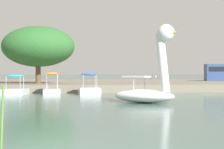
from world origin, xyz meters
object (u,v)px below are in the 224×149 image
at_px(pedal_boat_blue, 89,88).
at_px(pedal_boat_cyan, 15,89).
at_px(swan_boat, 149,84).
at_px(tree_broadleaf_behind_dock, 38,47).
at_px(pedal_boat_orange, 52,88).

distance_m(pedal_boat_blue, pedal_boat_cyan, 5.01).
relative_size(swan_boat, tree_broadleaf_behind_dock, 0.58).
height_order(pedal_boat_orange, tree_broadleaf_behind_dock, tree_broadleaf_behind_dock).
height_order(pedal_boat_blue, pedal_boat_orange, pedal_boat_orange).
bearing_deg(pedal_boat_orange, pedal_boat_cyan, 179.50).
xyz_separation_m(pedal_boat_cyan, tree_broadleaf_behind_dock, (1.11, 6.50, 3.23)).
distance_m(pedal_boat_blue, pedal_boat_orange, 2.53).
bearing_deg(swan_boat, pedal_boat_cyan, 130.65).
bearing_deg(tree_broadleaf_behind_dock, pedal_boat_orange, -78.04).
distance_m(pedal_boat_orange, pedal_boat_cyan, 2.49).
distance_m(swan_boat, pedal_boat_cyan, 11.60).
distance_m(pedal_boat_cyan, tree_broadleaf_behind_dock, 7.34).
xyz_separation_m(pedal_boat_blue, pedal_boat_cyan, (-5.01, 0.22, -0.05)).
height_order(swan_boat, tree_broadleaf_behind_dock, tree_broadleaf_behind_dock).
bearing_deg(pedal_boat_cyan, pedal_boat_blue, -2.57).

